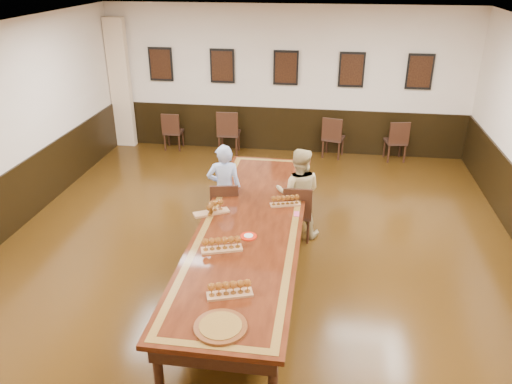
% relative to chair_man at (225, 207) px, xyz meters
% --- Properties ---
extents(floor, '(8.00, 10.00, 0.02)m').
position_rel_chair_man_xyz_m(floor, '(0.57, -0.99, -0.47)').
color(floor, black).
rests_on(floor, ground).
extents(ceiling, '(8.00, 10.00, 0.02)m').
position_rel_chair_man_xyz_m(ceiling, '(0.57, -0.99, 2.75)').
color(ceiling, white).
rests_on(ceiling, floor).
extents(wall_back, '(8.00, 0.02, 3.20)m').
position_rel_chair_man_xyz_m(wall_back, '(0.57, 4.02, 1.14)').
color(wall_back, beige).
rests_on(wall_back, floor).
extents(chair_man, '(0.52, 0.55, 0.93)m').
position_rel_chair_man_xyz_m(chair_man, '(0.00, 0.00, 0.00)').
color(chair_man, black).
rests_on(chair_man, floor).
extents(chair_woman, '(0.45, 0.49, 0.93)m').
position_rel_chair_man_xyz_m(chair_woman, '(1.15, 0.04, 0.00)').
color(chair_woman, black).
rests_on(chair_woman, floor).
extents(spare_chair_a, '(0.42, 0.46, 0.88)m').
position_rel_chair_man_xyz_m(spare_chair_a, '(-1.98, 3.73, -0.02)').
color(spare_chair_a, black).
rests_on(spare_chair_a, floor).
extents(spare_chair_b, '(0.49, 0.54, 1.01)m').
position_rel_chair_man_xyz_m(spare_chair_b, '(-0.65, 3.63, 0.04)').
color(spare_chair_b, black).
rests_on(spare_chair_b, floor).
extents(spare_chair_c, '(0.54, 0.57, 0.93)m').
position_rel_chair_man_xyz_m(spare_chair_c, '(1.68, 3.74, 0.00)').
color(spare_chair_c, black).
rests_on(spare_chair_c, floor).
extents(spare_chair_d, '(0.50, 0.53, 0.91)m').
position_rel_chair_man_xyz_m(spare_chair_d, '(3.03, 3.73, -0.01)').
color(spare_chair_d, black).
rests_on(spare_chair_d, floor).
extents(person_man, '(0.60, 0.46, 1.48)m').
position_rel_chair_man_xyz_m(person_man, '(-0.02, 0.10, 0.28)').
color(person_man, '#5375CF').
rests_on(person_man, floor).
extents(person_woman, '(0.74, 0.58, 1.46)m').
position_rel_chair_man_xyz_m(person_woman, '(1.15, 0.14, 0.27)').
color(person_woman, '#D1BA82').
rests_on(person_woman, floor).
extents(pink_phone, '(0.08, 0.15, 0.01)m').
position_rel_chair_man_xyz_m(pink_phone, '(1.17, -0.62, 0.29)').
color(pink_phone, '#E24B7A').
rests_on(pink_phone, conference_table).
extents(curtain, '(0.45, 0.18, 2.90)m').
position_rel_chair_man_xyz_m(curtain, '(-3.18, 3.83, 0.99)').
color(curtain, beige).
rests_on(curtain, floor).
extents(wainscoting, '(8.00, 10.00, 1.00)m').
position_rel_chair_man_xyz_m(wainscoting, '(0.57, -0.99, 0.04)').
color(wainscoting, black).
rests_on(wainscoting, floor).
extents(conference_table, '(1.40, 5.00, 0.76)m').
position_rel_chair_man_xyz_m(conference_table, '(0.57, -0.99, 0.15)').
color(conference_table, black).
rests_on(conference_table, floor).
extents(posters, '(6.14, 0.04, 0.74)m').
position_rel_chair_man_xyz_m(posters, '(0.57, 3.95, 1.44)').
color(posters, black).
rests_on(posters, wall_back).
extents(flight_a, '(0.52, 0.38, 0.19)m').
position_rel_chair_man_xyz_m(flight_a, '(-0.01, -0.77, 0.37)').
color(flight_a, '#9E6B42').
rests_on(flight_a, conference_table).
extents(flight_b, '(0.46, 0.26, 0.16)m').
position_rel_chair_man_xyz_m(flight_b, '(0.99, -0.36, 0.36)').
color(flight_b, '#9E6B42').
rests_on(flight_b, conference_table).
extents(flight_c, '(0.53, 0.31, 0.19)m').
position_rel_chair_man_xyz_m(flight_c, '(0.32, -1.72, 0.38)').
color(flight_c, '#9E6B42').
rests_on(flight_c, conference_table).
extents(flight_d, '(0.52, 0.30, 0.18)m').
position_rel_chair_man_xyz_m(flight_d, '(0.60, -2.60, 0.37)').
color(flight_d, '#9E6B42').
rests_on(flight_d, conference_table).
extents(red_plate_grp, '(0.22, 0.22, 0.03)m').
position_rel_chair_man_xyz_m(red_plate_grp, '(0.60, -1.35, 0.30)').
color(red_plate_grp, red).
rests_on(red_plate_grp, conference_table).
extents(carved_platter, '(0.53, 0.53, 0.04)m').
position_rel_chair_man_xyz_m(carved_platter, '(0.61, -3.13, 0.31)').
color(carved_platter, '#522610').
rests_on(carved_platter, conference_table).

